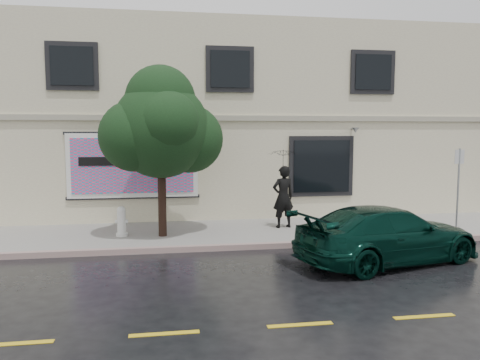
{
  "coord_description": "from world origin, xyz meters",
  "views": [
    {
      "loc": [
        -2.12,
        -10.63,
        3.17
      ],
      "look_at": [
        -0.1,
        2.2,
        1.81
      ],
      "focal_mm": 35.0,
      "sensor_mm": 36.0,
      "label": 1
    }
  ],
  "objects": [
    {
      "name": "fire_hydrant",
      "position": [
        -3.43,
        3.0,
        0.57
      ],
      "size": [
        0.36,
        0.34,
        0.87
      ],
      "rotation": [
        0.0,
        0.0,
        0.31
      ],
      "color": "silver",
      "rests_on": "sidewalk"
    },
    {
      "name": "building",
      "position": [
        0.0,
        9.0,
        3.5
      ],
      "size": [
        20.0,
        8.12,
        7.0
      ],
      "color": "beige",
      "rests_on": "ground"
    },
    {
      "name": "road_marking",
      "position": [
        0.0,
        -3.5,
        0.01
      ],
      "size": [
        19.0,
        0.12,
        0.01
      ],
      "primitive_type": "cube",
      "color": "gold",
      "rests_on": "ground"
    },
    {
      "name": "pedestrian",
      "position": [
        1.47,
        3.45,
        1.12
      ],
      "size": [
        0.79,
        0.6,
        1.94
      ],
      "primitive_type": "imported",
      "rotation": [
        0.0,
        0.0,
        3.34
      ],
      "color": "black",
      "rests_on": "sidewalk"
    },
    {
      "name": "billboard",
      "position": [
        -3.2,
        4.92,
        2.05
      ],
      "size": [
        4.3,
        0.16,
        2.2
      ],
      "color": "white",
      "rests_on": "ground"
    },
    {
      "name": "sign_pole",
      "position": [
        6.24,
        1.7,
        1.67
      ],
      "size": [
        0.31,
        0.05,
        2.52
      ],
      "rotation": [
        0.0,
        0.0,
        0.09
      ],
      "color": "#92969A",
      "rests_on": "sidewalk"
    },
    {
      "name": "ground",
      "position": [
        0.0,
        0.0,
        0.0
      ],
      "size": [
        90.0,
        90.0,
        0.0
      ],
      "primitive_type": "plane",
      "color": "black",
      "rests_on": "ground"
    },
    {
      "name": "car",
      "position": [
        3.12,
        -0.27,
        0.69
      ],
      "size": [
        5.1,
        3.27,
        1.37
      ],
      "primitive_type": "imported",
      "rotation": [
        0.0,
        0.0,
        1.84
      ],
      "color": "black",
      "rests_on": "ground"
    },
    {
      "name": "curb",
      "position": [
        0.0,
        1.5,
        0.07
      ],
      "size": [
        20.0,
        0.18,
        0.16
      ],
      "primitive_type": "cube",
      "color": "gray",
      "rests_on": "ground"
    },
    {
      "name": "umbrella",
      "position": [
        1.47,
        3.45,
        2.48
      ],
      "size": [
        1.22,
        1.22,
        0.78
      ],
      "primitive_type": "imported",
      "rotation": [
        0.0,
        0.0,
        0.17
      ],
      "color": "black",
      "rests_on": "pedestrian"
    },
    {
      "name": "street_tree",
      "position": [
        -2.26,
        2.84,
        3.2
      ],
      "size": [
        2.75,
        2.75,
        4.44
      ],
      "color": "black",
      "rests_on": "sidewalk"
    },
    {
      "name": "sidewalk",
      "position": [
        0.0,
        3.25,
        0.07
      ],
      "size": [
        20.0,
        3.5,
        0.15
      ],
      "primitive_type": "cube",
      "color": "gray",
      "rests_on": "ground"
    }
  ]
}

